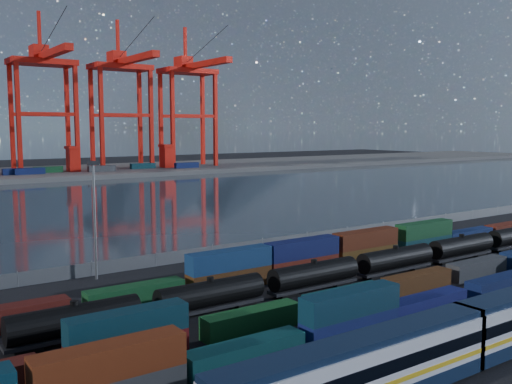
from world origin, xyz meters
TOP-DOWN VIEW (x-y plane):
  - ground at (0.00, 0.00)m, footprint 700.00×700.00m
  - harbor_water at (0.00, 105.00)m, footprint 700.00×700.00m
  - far_quay at (0.00, 210.00)m, footprint 700.00×70.00m
  - container_row_south at (1.15, -10.90)m, footprint 139.31×2.37m
  - container_row_mid at (-18.42, -3.60)m, footprint 140.61×2.27m
  - container_row_north at (-7.12, 11.31)m, footprint 141.55×2.44m
  - tanker_string at (6.74, 4.17)m, footprint 106.58×2.92m
  - waterfront_fence at (-0.00, 28.00)m, footprint 160.12×0.12m
  - yard_light_mast at (-30.00, 26.00)m, footprint 1.60×0.40m
  - straddle_carriers at (-2.50, 200.00)m, footprint 140.00×7.00m

SIDE VIEW (x-z plane):
  - ground at x=0.00m, z-range 0.00..0.00m
  - harbor_water at x=0.00m, z-range 0.01..0.01m
  - far_quay at x=0.00m, z-range 0.00..2.00m
  - waterfront_fence at x=0.00m, z-range -0.10..2.10m
  - container_row_mid at x=-18.42m, z-range -0.99..3.85m
  - container_row_south at x=1.15m, z-range -0.59..4.46m
  - tanker_string at x=6.74m, z-range 0.01..4.18m
  - container_row_north at x=-7.12m, z-range -0.49..4.71m
  - straddle_carriers at x=-2.50m, z-range 2.27..13.37m
  - yard_light_mast at x=-30.00m, z-range 1.00..17.60m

